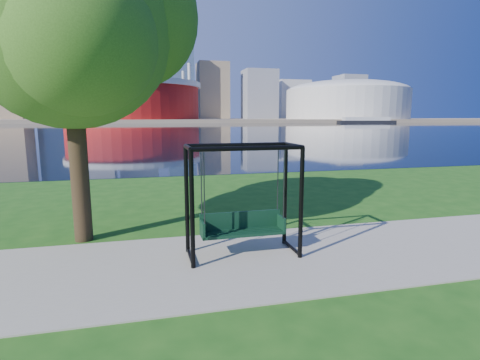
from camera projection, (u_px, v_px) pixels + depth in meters
name	position (u px, v px, depth m)	size (l,w,h in m)	color
ground	(230.00, 254.00, 8.69)	(900.00, 900.00, 0.00)	#1E5114
path	(235.00, 262.00, 8.21)	(120.00, 4.00, 0.03)	#9E937F
river	(154.00, 128.00, 106.40)	(900.00, 180.00, 0.02)	black
far_bank	(150.00, 120.00, 301.65)	(900.00, 228.00, 2.00)	#937F60
stadium	(133.00, 99.00, 229.10)	(83.00, 83.00, 32.00)	maroon
arena	(347.00, 99.00, 262.83)	(84.00, 84.00, 26.56)	beige
skyline	(143.00, 77.00, 307.70)	(392.00, 66.00, 96.50)	gray
swing	(242.00, 203.00, 8.43)	(2.51, 1.10, 2.56)	black
park_tree	(66.00, 19.00, 8.85)	(6.30, 5.69, 7.83)	black
barge	(366.00, 120.00, 216.56)	(34.16, 14.05, 3.32)	black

